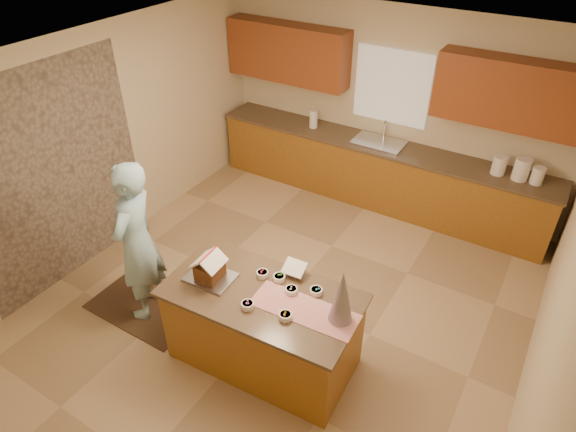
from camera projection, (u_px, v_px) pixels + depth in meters
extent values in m
plane|color=tan|center=(286.00, 299.00, 5.67)|extent=(5.50, 5.50, 0.00)
plane|color=silver|center=(286.00, 64.00, 4.13)|extent=(5.50, 5.50, 0.00)
plane|color=beige|center=(390.00, 107.00, 6.83)|extent=(5.50, 5.50, 0.00)
plane|color=beige|center=(47.00, 413.00, 2.98)|extent=(5.50, 5.50, 0.00)
plane|color=beige|center=(110.00, 141.00, 5.97)|extent=(5.50, 5.50, 0.00)
plane|color=beige|center=(561.00, 291.00, 3.83)|extent=(5.50, 5.50, 0.00)
plane|color=gray|center=(57.00, 177.00, 5.46)|extent=(0.00, 2.50, 2.50)
cube|color=white|center=(392.00, 87.00, 6.63)|extent=(1.05, 0.03, 1.00)
cube|color=#98591F|center=(375.00, 174.00, 7.14)|extent=(4.80, 0.60, 0.88)
cube|color=brown|center=(378.00, 145.00, 6.87)|extent=(4.85, 0.63, 0.04)
cube|color=brown|center=(288.00, 53.00, 7.05)|extent=(1.85, 0.35, 0.80)
cube|color=brown|center=(516.00, 95.00, 5.72)|extent=(1.85, 0.35, 0.80)
cube|color=silver|center=(378.00, 146.00, 6.88)|extent=(0.70, 0.45, 0.12)
cylinder|color=silver|center=(385.00, 130.00, 6.91)|extent=(0.03, 0.03, 0.28)
cube|color=#98591F|center=(263.00, 329.00, 4.75)|extent=(1.77, 0.96, 0.84)
cube|color=brown|center=(262.00, 295.00, 4.49)|extent=(1.86, 1.04, 0.04)
cube|color=#A80C13|center=(304.00, 310.00, 4.31)|extent=(0.98, 0.40, 0.01)
cube|color=silver|center=(211.00, 277.00, 4.64)|extent=(0.46, 0.35, 0.02)
cube|color=white|center=(294.00, 268.00, 4.64)|extent=(0.22, 0.18, 0.09)
cone|color=#B0B0BD|center=(342.00, 296.00, 4.08)|extent=(0.22, 0.22, 0.53)
cube|color=black|center=(148.00, 305.00, 5.58)|extent=(1.23, 0.80, 0.01)
imported|color=#9BCADD|center=(137.00, 243.00, 5.03)|extent=(0.62, 0.76, 1.82)
cylinder|color=white|center=(499.00, 165.00, 6.12)|extent=(0.17, 0.17, 0.24)
cylinder|color=white|center=(522.00, 169.00, 5.99)|extent=(0.19, 0.19, 0.28)
cylinder|color=white|center=(538.00, 176.00, 5.93)|extent=(0.15, 0.15, 0.21)
cylinder|color=white|center=(314.00, 119.00, 7.23)|extent=(0.12, 0.12, 0.26)
cube|color=brown|center=(210.00, 270.00, 4.59)|extent=(0.22, 0.24, 0.15)
cube|color=white|center=(203.00, 257.00, 4.54)|extent=(0.16, 0.28, 0.12)
cube|color=white|center=(214.00, 261.00, 4.50)|extent=(0.16, 0.28, 0.12)
cylinder|color=red|center=(208.00, 255.00, 4.49)|extent=(0.03, 0.27, 0.02)
cylinder|color=green|center=(279.00, 278.00, 4.62)|extent=(0.12, 0.12, 0.05)
cylinder|color=pink|center=(248.00, 305.00, 4.33)|extent=(0.12, 0.12, 0.05)
cylinder|color=#34BFC6|center=(316.00, 291.00, 4.47)|extent=(0.12, 0.12, 0.05)
cylinder|color=red|center=(262.00, 274.00, 4.66)|extent=(0.12, 0.12, 0.05)
cylinder|color=gold|center=(285.00, 316.00, 4.22)|extent=(0.12, 0.12, 0.05)
cylinder|color=silver|center=(291.00, 290.00, 4.48)|extent=(0.12, 0.12, 0.05)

